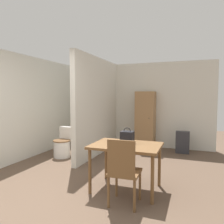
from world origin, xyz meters
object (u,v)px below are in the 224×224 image
at_px(wooden_chair, 123,170).
at_px(handbag, 127,137).
at_px(toilet, 63,145).
at_px(dining_table, 126,149).
at_px(space_heater, 183,142).
at_px(wooden_cabinet, 145,120).

xyz_separation_m(wooden_chair, handbag, (-0.12, 0.58, 0.34)).
bearing_deg(wooden_chair, toilet, 137.73).
bearing_deg(handbag, dining_table, -94.56).
xyz_separation_m(wooden_chair, toilet, (-2.18, 1.86, -0.22)).
bearing_deg(space_heater, handbag, -105.71).
relative_size(handbag, space_heater, 0.46).
bearing_deg(space_heater, wooden_cabinet, 169.98).
bearing_deg(wooden_cabinet, wooden_chair, -83.05).
height_order(dining_table, handbag, handbag).
bearing_deg(wooden_cabinet, dining_table, -84.19).
xyz_separation_m(toilet, space_heater, (2.81, 1.39, -0.01)).
xyz_separation_m(dining_table, wooden_cabinet, (-0.29, 2.90, 0.16)).
bearing_deg(handbag, toilet, 148.14).
relative_size(wooden_chair, wooden_cabinet, 0.58).
relative_size(handbag, wooden_cabinet, 0.16).
xyz_separation_m(dining_table, toilet, (-2.05, 1.33, -0.37)).
relative_size(toilet, wooden_cabinet, 0.44).
relative_size(dining_table, handbag, 4.09).
height_order(wooden_chair, handbag, handbag).
bearing_deg(wooden_chair, space_heater, 77.24).
xyz_separation_m(wooden_cabinet, space_heater, (1.05, -0.19, -0.53)).
bearing_deg(toilet, handbag, -31.86).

